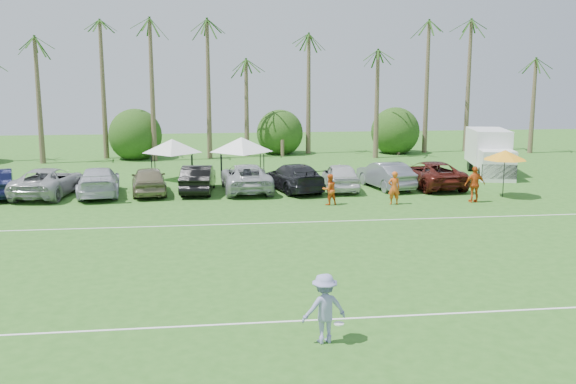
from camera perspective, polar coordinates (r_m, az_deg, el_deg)
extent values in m
plane|color=#2E641E|center=(16.43, -5.89, -14.29)|extent=(120.00, 120.00, 0.00)
cube|color=white|center=(18.26, -6.05, -11.65)|extent=(80.00, 0.10, 0.01)
cube|color=white|center=(29.73, -6.57, -2.91)|extent=(80.00, 0.10, 0.01)
cone|color=brown|center=(54.24, -19.94, 7.93)|extent=(0.44, 0.44, 10.00)
cone|color=brown|center=(53.50, -15.75, 8.67)|extent=(0.44, 0.44, 11.00)
cone|color=brown|center=(53.13, -11.36, 7.23)|extent=(0.44, 0.44, 8.00)
cone|color=brown|center=(52.97, -7.02, 7.88)|extent=(0.44, 0.44, 9.00)
cone|color=brown|center=(53.12, -2.67, 8.50)|extent=(0.44, 0.44, 10.00)
cone|color=brown|center=(53.57, 1.65, 9.06)|extent=(0.44, 0.44, 11.00)
cone|color=brown|center=(54.63, 6.87, 7.44)|extent=(0.44, 0.44, 8.00)
cone|color=brown|center=(56.02, 11.90, 7.88)|extent=(0.44, 0.44, 9.00)
cone|color=brown|center=(57.83, 16.65, 8.24)|extent=(0.44, 0.44, 10.00)
cone|color=brown|center=(59.53, 20.24, 8.57)|extent=(0.44, 0.44, 11.00)
cylinder|color=brown|center=(54.57, -13.26, 3.75)|extent=(0.30, 0.30, 1.40)
sphere|color=#1C4112|center=(54.46, -13.31, 4.90)|extent=(4.00, 4.00, 4.00)
cylinder|color=brown|center=(54.63, -0.62, 4.04)|extent=(0.30, 0.30, 1.40)
sphere|color=#1C4112|center=(54.51, -0.62, 5.19)|extent=(4.00, 4.00, 4.00)
cylinder|color=brown|center=(56.65, 9.51, 4.13)|extent=(0.30, 0.30, 1.40)
sphere|color=#1C4112|center=(56.54, 9.54, 5.24)|extent=(4.00, 4.00, 4.00)
imported|color=#D95318|center=(34.42, 9.41, 0.36)|extent=(0.65, 0.43, 1.77)
imported|color=#E75A19|center=(33.93, 3.71, 0.22)|extent=(0.94, 0.82, 1.64)
imported|color=#CB4E16|center=(35.92, 16.27, 0.66)|extent=(1.18, 0.54, 1.97)
cube|color=white|center=(46.39, 17.35, 3.91)|extent=(3.20, 4.70, 2.33)
cube|color=white|center=(43.61, 18.08, 2.24)|extent=(2.46, 2.10, 1.96)
cube|color=black|center=(42.97, 18.26, 1.73)|extent=(2.16, 0.74, 0.93)
cube|color=#E5590C|center=(46.70, 18.73, 3.35)|extent=(0.34, 1.46, 0.84)
cylinder|color=black|center=(43.67, 16.79, 1.58)|extent=(0.45, 0.88, 0.84)
cylinder|color=black|center=(44.08, 19.17, 1.52)|extent=(0.45, 0.88, 0.84)
cylinder|color=black|center=(47.48, 15.87, 2.31)|extent=(0.45, 0.88, 0.84)
cylinder|color=black|center=(47.86, 18.07, 2.26)|extent=(0.45, 0.88, 0.84)
cylinder|color=black|center=(41.23, -12.01, 1.96)|extent=(0.06, 0.06, 1.79)
cylinder|color=black|center=(41.09, -8.56, 2.04)|extent=(0.06, 0.06, 1.79)
cylinder|color=black|center=(43.68, -11.75, 2.44)|extent=(0.06, 0.06, 1.79)
cylinder|color=black|center=(43.55, -8.49, 2.52)|extent=(0.06, 0.06, 1.79)
pyramid|color=white|center=(42.15, -10.28, 4.66)|extent=(3.87, 3.87, 0.90)
cylinder|color=black|center=(40.18, -5.90, 1.98)|extent=(0.06, 0.06, 1.89)
cylinder|color=black|center=(40.32, -2.16, 2.06)|extent=(0.06, 0.06, 1.89)
cylinder|color=black|center=(42.78, -5.99, 2.50)|extent=(0.06, 0.06, 1.89)
cylinder|color=black|center=(42.92, -2.48, 2.57)|extent=(0.06, 0.06, 1.89)
pyramid|color=white|center=(41.30, -4.17, 4.88)|extent=(4.08, 4.08, 0.94)
cylinder|color=black|center=(37.85, 18.63, 1.34)|extent=(0.05, 0.05, 2.39)
cone|color=#FFA41A|center=(37.69, 18.74, 3.14)|extent=(2.39, 2.39, 0.54)
imported|color=#8D8EC8|center=(16.80, 3.25, -10.29)|extent=(1.30, 0.90, 1.84)
cylinder|color=white|center=(16.83, 4.56, -11.59)|extent=(0.27, 0.27, 0.03)
imported|color=#A5A6A7|center=(38.79, -20.53, 0.85)|extent=(3.51, 6.14, 1.62)
imported|color=silver|center=(38.02, -16.49, 0.91)|extent=(2.89, 5.79, 1.62)
imported|color=#797254|center=(37.74, -12.26, 1.03)|extent=(2.43, 4.93, 1.62)
imported|color=black|center=(37.78, -7.99, 1.18)|extent=(2.12, 5.03, 1.62)
imported|color=#A7AAAD|center=(37.88, -3.74, 1.29)|extent=(2.92, 5.92, 1.62)
imported|color=black|center=(37.95, 0.51, 1.33)|extent=(3.55, 5.95, 1.62)
imported|color=silver|center=(38.38, 4.68, 1.40)|extent=(2.21, 4.85, 1.62)
imported|color=slate|center=(39.22, 8.64, 1.51)|extent=(2.67, 5.15, 1.62)
imported|color=#4C1711|center=(40.05, 12.52, 1.56)|extent=(3.23, 6.05, 1.62)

